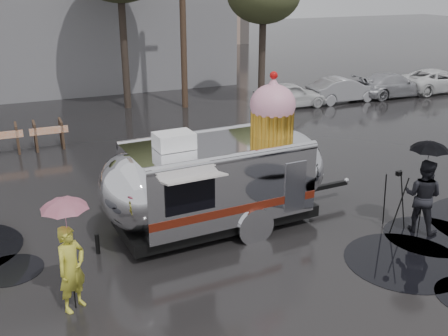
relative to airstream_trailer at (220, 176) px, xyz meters
name	(u,v)px	position (x,y,z in m)	size (l,w,h in m)	color
ground	(286,252)	(0.86, -1.78, -1.33)	(120.00, 120.00, 0.00)	black
puddles	(336,244)	(2.12, -1.91, -1.33)	(15.54, 8.07, 0.01)	black
utility_pole	(183,5)	(3.36, 12.22, 3.29)	(1.60, 0.28, 9.00)	#473323
barricade_row	(3,139)	(-4.69, 8.18, -0.81)	(4.30, 0.80, 1.00)	#473323
parked_cars	(373,84)	(12.64, 10.22, -0.61)	(13.20, 1.90, 1.50)	silver
airstream_trailer	(220,176)	(0.00, 0.00, 0.00)	(7.05, 2.92, 3.80)	silver
person_left	(71,269)	(-3.79, -2.07, -0.50)	(0.60, 0.40, 1.67)	gold
umbrella_pink	(65,215)	(-3.79, -2.07, 0.57)	(1.04, 1.04, 2.26)	pink
person_right	(423,196)	(4.35, -2.12, -0.42)	(0.87, 0.48, 1.82)	black
umbrella_black	(428,156)	(4.35, -2.12, 0.59)	(1.10, 1.10, 2.30)	black
tripod	(396,195)	(3.84, -1.79, -0.44)	(0.58, 0.62, 1.51)	black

